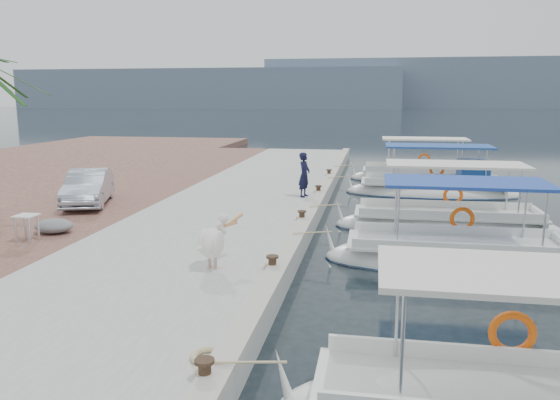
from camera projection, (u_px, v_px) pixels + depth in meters
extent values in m
plane|color=black|center=(307.00, 250.00, 15.77)|extent=(400.00, 400.00, 0.00)
cube|color=#A1A19C|center=(246.00, 204.00, 21.07)|extent=(6.00, 40.00, 0.50)
cube|color=#ACA698|center=(318.00, 199.00, 20.54)|extent=(0.44, 40.00, 0.12)
cube|color=brown|center=(125.00, 200.00, 21.91)|extent=(4.00, 40.00, 0.50)
cube|color=slate|center=(213.00, 89.00, 208.46)|extent=(140.00, 40.00, 14.00)
cube|color=slate|center=(478.00, 84.00, 210.51)|extent=(160.00, 40.00, 18.00)
cube|color=silver|center=(503.00, 394.00, 7.08)|extent=(4.91, 1.71, 0.08)
cube|color=silver|center=(526.00, 274.00, 6.75)|extent=(3.59, 1.83, 0.08)
cylinder|color=silver|center=(402.00, 355.00, 6.44)|extent=(0.05, 0.05, 1.60)
torus|color=#FE5C0D|center=(512.00, 333.00, 7.86)|extent=(0.68, 0.12, 0.68)
ellipsoid|color=silver|center=(454.00, 263.00, 14.37)|extent=(6.83, 2.31, 1.30)
ellipsoid|color=navy|center=(454.00, 263.00, 14.37)|extent=(6.86, 2.35, 0.22)
cube|color=silver|center=(456.00, 244.00, 14.28)|extent=(5.60, 1.98, 0.08)
cube|color=#2142A5|center=(466.00, 183.00, 13.94)|extent=(4.10, 2.12, 0.08)
cylinder|color=silver|center=(398.00, 219.00, 13.55)|extent=(0.05, 0.05, 1.60)
torus|color=#FE5C0D|center=(462.00, 219.00, 15.20)|extent=(0.68, 0.12, 0.68)
ellipsoid|color=silver|center=(446.00, 229.00, 18.04)|extent=(7.31, 2.14, 1.30)
ellipsoid|color=navy|center=(446.00, 229.00, 18.05)|extent=(7.34, 2.18, 0.22)
cube|color=silver|center=(447.00, 214.00, 17.95)|extent=(5.99, 1.84, 0.08)
cube|color=silver|center=(456.00, 165.00, 17.61)|extent=(4.38, 1.96, 0.08)
cylinder|color=silver|center=(398.00, 193.00, 17.30)|extent=(0.05, 0.05, 1.60)
torus|color=#FE5C0D|center=(453.00, 195.00, 18.79)|extent=(0.68, 0.12, 0.68)
ellipsoid|color=silver|center=(431.00, 194.00, 24.56)|extent=(7.64, 2.40, 1.30)
ellipsoid|color=navy|center=(431.00, 194.00, 24.57)|extent=(7.68, 2.45, 0.22)
cube|color=silver|center=(432.00, 183.00, 24.47)|extent=(6.26, 2.06, 0.08)
cube|color=#1E4599|center=(438.00, 146.00, 24.13)|extent=(4.58, 2.21, 0.08)
cylinder|color=silver|center=(394.00, 167.00, 23.74)|extent=(0.05, 0.05, 1.60)
torus|color=#FE5C0D|center=(437.00, 169.00, 25.44)|extent=(0.68, 0.12, 0.68)
cube|color=navy|center=(473.00, 171.00, 24.08)|extent=(1.20, 1.68, 1.00)
ellipsoid|color=silver|center=(419.00, 180.00, 28.69)|extent=(7.18, 2.19, 1.30)
ellipsoid|color=navy|center=(419.00, 180.00, 28.70)|extent=(7.22, 2.23, 0.22)
cube|color=silver|center=(420.00, 170.00, 28.60)|extent=(5.89, 1.88, 0.08)
cube|color=white|center=(425.00, 139.00, 28.26)|extent=(4.31, 2.01, 0.08)
cylinder|color=silver|center=(389.00, 156.00, 27.93)|extent=(0.05, 0.05, 1.60)
torus|color=#FE5C0D|center=(424.00, 159.00, 29.47)|extent=(0.68, 0.12, 0.68)
cylinder|color=black|center=(205.00, 371.00, 7.48)|extent=(0.18, 0.18, 0.30)
cylinder|color=black|center=(204.00, 361.00, 7.45)|extent=(0.28, 0.28, 0.05)
cylinder|color=black|center=(272.00, 263.00, 12.32)|extent=(0.18, 0.18, 0.30)
cylinder|color=black|center=(272.00, 257.00, 12.29)|extent=(0.28, 0.28, 0.05)
cylinder|color=black|center=(302.00, 216.00, 17.16)|extent=(0.18, 0.18, 0.30)
cylinder|color=black|center=(302.00, 211.00, 17.13)|extent=(0.28, 0.28, 0.05)
cylinder|color=black|center=(318.00, 190.00, 21.99)|extent=(0.18, 0.18, 0.30)
cylinder|color=black|center=(318.00, 186.00, 21.97)|extent=(0.28, 0.28, 0.05)
cylinder|color=black|center=(329.00, 173.00, 26.83)|extent=(0.18, 0.18, 0.30)
cylinder|color=black|center=(329.00, 170.00, 26.80)|extent=(0.28, 0.28, 0.05)
cylinder|color=tan|center=(210.00, 260.00, 12.46)|extent=(0.06, 0.06, 0.37)
cylinder|color=tan|center=(216.00, 261.00, 12.36)|extent=(0.06, 0.06, 0.37)
ellipsoid|color=white|center=(212.00, 243.00, 12.34)|extent=(0.83, 1.00, 0.68)
cylinder|color=white|center=(221.00, 228.00, 12.54)|extent=(0.26, 0.34, 0.36)
sphere|color=white|center=(224.00, 218.00, 12.59)|extent=(0.22, 0.22, 0.22)
cone|color=#EAA566|center=(233.00, 220.00, 12.88)|extent=(0.37, 0.65, 0.26)
imported|color=black|center=(304.00, 175.00, 21.14)|extent=(0.56, 0.72, 1.73)
imported|color=#A8B1C0|center=(88.00, 187.00, 19.66)|extent=(2.50, 4.04, 1.26)
ellipsoid|color=slate|center=(54.00, 226.00, 15.65)|extent=(1.10, 0.90, 0.40)
cylinder|color=silver|center=(16.00, 230.00, 14.53)|extent=(0.06, 0.06, 0.70)
cylinder|color=silver|center=(29.00, 231.00, 14.46)|extent=(0.06, 0.06, 0.70)
cylinder|color=silver|center=(25.00, 227.00, 14.92)|extent=(0.06, 0.06, 0.70)
cylinder|color=silver|center=(38.00, 227.00, 14.85)|extent=(0.06, 0.06, 0.70)
cube|color=white|center=(26.00, 216.00, 14.62)|extent=(0.55, 0.55, 0.03)
torus|color=#C6B284|center=(208.00, 356.00, 8.13)|extent=(0.54, 0.54, 0.10)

